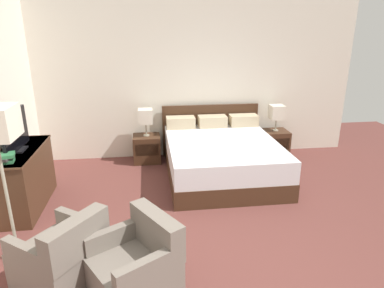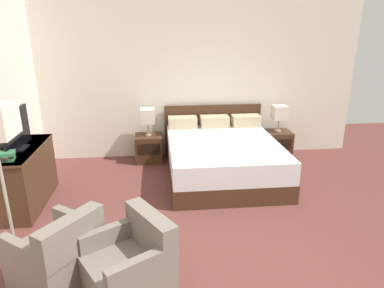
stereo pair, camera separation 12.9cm
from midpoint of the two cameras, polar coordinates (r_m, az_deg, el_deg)
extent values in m
plane|color=brown|center=(3.64, 4.03, -21.50)|extent=(10.64, 10.64, 0.00)
cube|color=silver|center=(6.38, -2.13, 10.65)|extent=(6.45, 0.06, 2.89)
cube|color=#422819|center=(5.68, 4.32, -4.11)|extent=(1.75, 2.10, 0.28)
cube|color=silver|center=(5.57, 4.40, -1.20)|extent=(1.74, 2.08, 0.34)
cube|color=#422819|center=(6.56, 2.50, 2.35)|extent=(1.82, 0.05, 0.98)
cube|color=#C6B28E|center=(6.24, -2.52, 3.62)|extent=(0.51, 0.28, 0.20)
cube|color=#C6B28E|center=(6.31, 2.83, 3.80)|extent=(0.51, 0.28, 0.20)
cube|color=#C6B28E|center=(6.44, 8.01, 3.95)|extent=(0.51, 0.28, 0.20)
cube|color=#422819|center=(6.34, -8.10, -0.76)|extent=(0.49, 0.44, 0.49)
cube|color=black|center=(6.12, -8.12, -0.99)|extent=(0.41, 0.01, 0.22)
cube|color=#422819|center=(6.75, 13.02, 0.17)|extent=(0.49, 0.44, 0.49)
cube|color=black|center=(6.54, 13.69, -0.02)|extent=(0.41, 0.01, 0.22)
cylinder|color=gray|center=(6.26, -8.20, 1.44)|extent=(0.11, 0.11, 0.02)
cylinder|color=gray|center=(6.22, -8.25, 2.48)|extent=(0.02, 0.02, 0.22)
cube|color=beige|center=(6.16, -8.36, 4.60)|extent=(0.25, 0.25, 0.26)
cylinder|color=gray|center=(6.67, 13.18, 2.24)|extent=(0.11, 0.11, 0.02)
cylinder|color=gray|center=(6.64, 13.25, 3.21)|extent=(0.02, 0.02, 0.22)
cube|color=beige|center=(6.59, 13.40, 5.20)|extent=(0.25, 0.25, 0.26)
cube|color=#422819|center=(5.19, -26.87, -5.22)|extent=(0.47, 1.25, 0.83)
cube|color=#482C1C|center=(5.05, -27.54, -1.02)|extent=(0.49, 1.29, 0.02)
cube|color=black|center=(5.03, -27.66, -0.87)|extent=(0.18, 0.25, 0.02)
cube|color=black|center=(4.96, -28.11, 1.93)|extent=(0.04, 0.82, 0.52)
cube|color=black|center=(4.95, -27.89, 1.94)|extent=(0.01, 0.80, 0.49)
cube|color=#2D7042|center=(4.65, -29.48, -2.51)|extent=(0.23, 0.18, 0.04)
cube|color=#383333|center=(4.64, -29.64, -2.10)|extent=(0.22, 0.21, 0.03)
cube|color=#2D7042|center=(4.63, -29.51, -1.69)|extent=(0.25, 0.22, 0.04)
cube|color=#70665B|center=(3.72, -22.05, -18.08)|extent=(0.95, 0.95, 0.40)
cube|color=#70665B|center=(3.33, -19.80, -14.57)|extent=(0.53, 0.64, 0.36)
cube|color=#70665B|center=(3.43, -26.57, -16.34)|extent=(0.56, 0.44, 0.18)
cube|color=#70665B|center=(3.71, -19.07, -12.39)|extent=(0.56, 0.44, 0.18)
cube|color=#70665B|center=(3.39, -10.96, -21.00)|extent=(0.93, 0.93, 0.40)
cube|color=#70665B|center=(3.27, -7.09, -14.17)|extent=(0.49, 0.66, 0.36)
cube|color=#70665B|center=(3.00, -8.47, -19.75)|extent=(0.58, 0.40, 0.18)
cube|color=#70665B|center=(3.43, -13.69, -14.60)|extent=(0.58, 0.40, 0.18)
cylinder|color=gray|center=(4.27, -27.62, -16.82)|extent=(0.28, 0.28, 0.02)
cylinder|color=gray|center=(3.94, -29.13, -8.58)|extent=(0.03, 0.03, 1.35)
camera|label=1|loc=(0.06, -90.74, -0.25)|focal=32.00mm
camera|label=2|loc=(0.06, 89.26, 0.25)|focal=32.00mm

